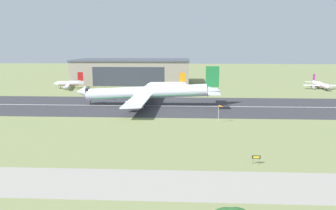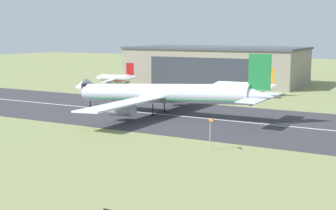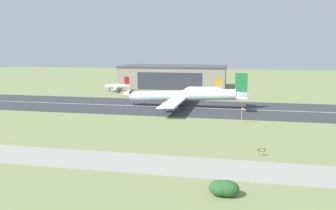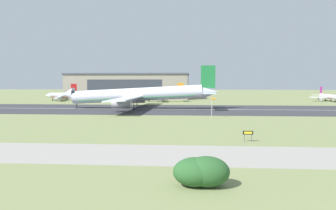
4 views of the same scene
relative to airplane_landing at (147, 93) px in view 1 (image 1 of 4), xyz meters
The scene contains 11 objects.
ground_plane 60.45m from the airplane_landing, 54.12° to the right, with size 682.48×682.48×0.00m, color #7A8451.
runway_strip 35.69m from the airplane_landing, ahead, with size 442.48×43.45×0.06m, color #333338.
runway_centreline 35.68m from the airplane_landing, ahead, with size 398.23×0.70×0.01m, color silver.
taxiway_road 83.63m from the airplane_landing, 64.99° to the right, with size 331.86×13.16×0.05m, color gray.
hangar_building 81.03m from the airplane_landing, 102.92° to the left, with size 72.45×35.88×15.18m.
airplane_landing is the anchor object (origin of this frame).
airplane_parked_west 106.32m from the airplane_landing, 31.10° to the left, with size 18.56×23.63×7.52m.
airplane_parked_centre 46.75m from the airplane_landing, 83.43° to the left, with size 22.54×19.63×9.50m.
airplane_parked_east 71.06m from the airplane_landing, 134.81° to the left, with size 17.93×24.11×9.09m.
windsock_pole 39.37m from the airplane_landing, 47.37° to the right, with size 1.71×1.91×5.78m.
runway_sign 71.48m from the airplane_landing, 64.97° to the right, with size 1.75×0.13×1.87m.
Camera 1 is at (-20.24, -33.35, 24.69)m, focal length 35.00 mm.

